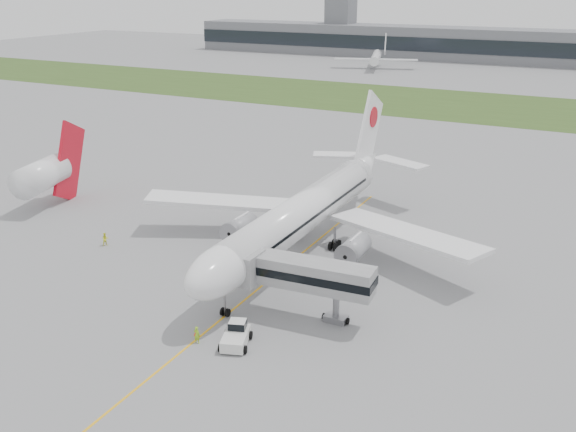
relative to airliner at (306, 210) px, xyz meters
The scene contains 14 objects.
ground 7.47m from the airliner, 90.00° to the right, with size 600.00×600.00×0.00m, color gray.
apron_markings 11.38m from the airliner, 90.00° to the right, with size 70.00×70.00×0.04m, color #FCB015, non-canonical shape.
grass_strip 115.27m from the airliner, 90.00° to the left, with size 600.00×50.00×0.02m, color #334D1D.
terminal_building 225.01m from the airliner, 90.00° to the left, with size 320.00×22.30×14.00m.
control_tower 244.38m from the airliner, 111.62° to the left, with size 12.00×12.00×56.00m, color gray, non-canonical shape.
airliner is the anchor object (origin of this frame).
pushback_tug 24.81m from the airliner, 80.77° to the right, with size 3.73×4.56×2.07m.
jet_bridge 18.04m from the airliner, 66.80° to the right, with size 14.76×5.18×6.83m.
safety_cone_left 25.20m from the airliner, 91.16° to the right, with size 0.40×0.40×0.55m, color #FF350D.
safety_cone_right 24.40m from the airliner, 80.34° to the right, with size 0.41×0.41×0.57m, color #FF350D.
ground_crew_near 26.13m from the airliner, 89.05° to the right, with size 0.66×0.43×1.82m, color #97D423.
ground_crew_far 27.30m from the airliner, 156.31° to the right, with size 0.88×0.69×1.81m, color yellow.
neighbor_aircraft 43.65m from the airliner, behind, with size 6.93×16.73×13.49m.
distant_aircraft_left 188.33m from the airliner, 106.93° to the left, with size 33.16×29.26×12.68m, color white, non-canonical shape.
Camera 1 is at (33.26, -65.61, 33.48)m, focal length 40.00 mm.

